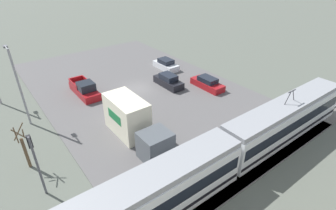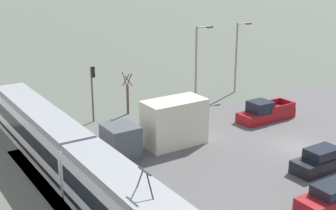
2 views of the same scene
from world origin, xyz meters
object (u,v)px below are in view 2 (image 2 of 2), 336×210
at_px(pickup_truck, 265,113).
at_px(street_tree, 128,95).
at_px(sedan_car_2, 332,197).
at_px(sedan_car_0, 321,161).
at_px(box_truck, 162,127).
at_px(light_rail_tram, 81,168).
at_px(street_lamp_mid_block, 238,52).
at_px(traffic_light_pole, 93,86).
at_px(street_lamp_near_crossing, 198,61).

relative_size(pickup_truck, street_tree, 1.39).
bearing_deg(street_tree, sedan_car_2, -175.29).
height_order(pickup_truck, sedan_car_0, pickup_truck).
bearing_deg(sedan_car_0, box_truck, -143.17).
xyz_separation_m(light_rail_tram, sedan_car_0, (-5.80, -15.20, -1.06)).
relative_size(light_rail_tram, pickup_truck, 5.56).
height_order(light_rail_tram, street_tree, light_rail_tram).
height_order(box_truck, street_lamp_mid_block, street_lamp_mid_block).
height_order(light_rail_tram, sedan_car_2, light_rail_tram).
bearing_deg(traffic_light_pole, pickup_truck, -122.29).
bearing_deg(street_tree, street_lamp_near_crossing, -102.50).
distance_m(pickup_truck, sedan_car_0, 10.57).
bearing_deg(sedan_car_0, traffic_light_pole, -153.70).
distance_m(sedan_car_0, sedan_car_2, 5.08).
height_order(pickup_truck, street_tree, street_tree).
relative_size(traffic_light_pole, street_tree, 1.26).
xyz_separation_m(light_rail_tram, box_truck, (3.61, -8.16, -0.06)).
bearing_deg(street_lamp_near_crossing, sedan_car_2, 165.83).
distance_m(traffic_light_pole, street_lamp_mid_block, 17.20).
relative_size(box_truck, sedan_car_0, 1.82).
height_order(pickup_truck, traffic_light_pole, traffic_light_pole).
height_order(light_rail_tram, street_lamp_near_crossing, street_lamp_near_crossing).
xyz_separation_m(box_truck, street_lamp_mid_block, (9.00, -15.33, 2.65)).
height_order(box_truck, traffic_light_pole, traffic_light_pole).
relative_size(sedan_car_0, traffic_light_pole, 0.90).
bearing_deg(light_rail_tram, pickup_truck, -78.56).
distance_m(light_rail_tram, street_lamp_mid_block, 26.78).
xyz_separation_m(box_truck, street_tree, (8.80, -1.76, 0.08)).
xyz_separation_m(street_lamp_near_crossing, street_lamp_mid_block, (1.74, -6.63, -0.18)).
relative_size(light_rail_tram, sedan_car_2, 6.60).
bearing_deg(pickup_truck, traffic_light_pole, 57.71).
relative_size(box_truck, street_lamp_mid_block, 1.09).
bearing_deg(street_tree, traffic_light_pole, 94.12).
height_order(sedan_car_2, street_lamp_near_crossing, street_lamp_near_crossing).
bearing_deg(light_rail_tram, sedan_car_0, -110.90).
bearing_deg(street_tree, light_rail_tram, 141.38).
bearing_deg(pickup_truck, street_lamp_near_crossing, 19.76).
bearing_deg(street_lamp_near_crossing, street_lamp_mid_block, -75.28).
height_order(light_rail_tram, traffic_light_pole, traffic_light_pole).
bearing_deg(sedan_car_2, light_rail_tram, -129.03).
bearing_deg(traffic_light_pole, light_rail_tram, 152.47).
height_order(box_truck, pickup_truck, box_truck).
xyz_separation_m(light_rail_tram, street_lamp_near_crossing, (10.87, -16.86, 2.78)).
height_order(pickup_truck, sedan_car_2, pickup_truck).
height_order(light_rail_tram, pickup_truck, light_rail_tram).
height_order(sedan_car_0, street_lamp_mid_block, street_lamp_mid_block).
bearing_deg(box_truck, sedan_car_2, -164.80).
xyz_separation_m(box_truck, traffic_light_pole, (8.54, 1.82, 1.53)).
bearing_deg(box_truck, sedan_car_0, -143.17).
relative_size(light_rail_tram, street_lamp_near_crossing, 3.92).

